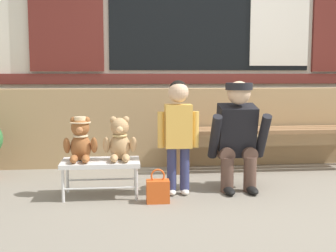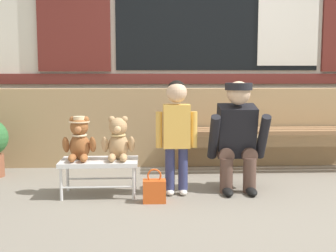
# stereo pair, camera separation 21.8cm
# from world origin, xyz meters

# --- Properties ---
(ground_plane) EXTENTS (60.00, 60.00, 0.00)m
(ground_plane) POSITION_xyz_m (0.00, 0.00, 0.00)
(ground_plane) COLOR gray
(brick_low_wall) EXTENTS (6.43, 0.25, 0.85)m
(brick_low_wall) POSITION_xyz_m (0.00, 1.43, 0.42)
(brick_low_wall) COLOR tan
(brick_low_wall) RESTS_ON ground
(shop_facade) EXTENTS (6.56, 0.26, 3.20)m
(shop_facade) POSITION_xyz_m (0.00, 1.94, 1.62)
(shop_facade) COLOR silver
(shop_facade) RESTS_ON ground
(wooden_bench_long) EXTENTS (2.10, 0.40, 0.44)m
(wooden_bench_long) POSITION_xyz_m (0.48, 1.06, 0.37)
(wooden_bench_long) COLOR #8E6642
(wooden_bench_long) RESTS_ON ground
(small_display_bench) EXTENTS (0.64, 0.36, 0.30)m
(small_display_bench) POSITION_xyz_m (-1.24, 0.19, 0.27)
(small_display_bench) COLOR silver
(small_display_bench) RESTS_ON ground
(teddy_bear_with_hat) EXTENTS (0.28, 0.27, 0.36)m
(teddy_bear_with_hat) POSITION_xyz_m (-1.40, 0.19, 0.47)
(teddy_bear_with_hat) COLOR #93562D
(teddy_bear_with_hat) RESTS_ON small_display_bench
(teddy_bear_plain) EXTENTS (0.28, 0.26, 0.36)m
(teddy_bear_plain) POSITION_xyz_m (-1.08, 0.19, 0.46)
(teddy_bear_plain) COLOR tan
(teddy_bear_plain) RESTS_ON small_display_bench
(child_standing) EXTENTS (0.35, 0.18, 0.96)m
(child_standing) POSITION_xyz_m (-0.60, 0.18, 0.59)
(child_standing) COLOR navy
(child_standing) RESTS_ON ground
(adult_crouching) EXTENTS (0.50, 0.49, 0.95)m
(adult_crouching) POSITION_xyz_m (-0.06, 0.29, 0.48)
(adult_crouching) COLOR brown
(adult_crouching) RESTS_ON ground
(handbag_on_ground) EXTENTS (0.18, 0.11, 0.27)m
(handbag_on_ground) POSITION_xyz_m (-0.79, -0.05, 0.10)
(handbag_on_ground) COLOR #DB561E
(handbag_on_ground) RESTS_ON ground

